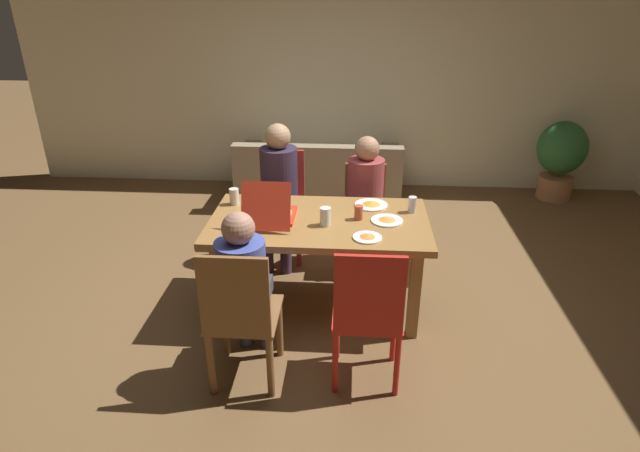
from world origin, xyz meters
TOP-DOWN VIEW (x-y plane):
  - ground_plane at (0.00, 0.00)m, footprint 20.00×20.00m
  - back_wall at (0.00, 2.85)m, footprint 7.58×0.12m
  - dining_table at (0.00, 0.00)m, footprint 1.62×0.92m
  - chair_0 at (-0.41, 0.90)m, footprint 0.43×0.43m
  - person_0 at (-0.41, 0.76)m, footprint 0.33×0.52m
  - chair_1 at (-0.41, -0.92)m, footprint 0.43×0.46m
  - person_1 at (-0.41, -0.76)m, footprint 0.30×0.50m
  - chair_2 at (0.35, 0.89)m, footprint 0.39×0.42m
  - person_2 at (0.35, 0.75)m, footprint 0.31×0.54m
  - chair_3 at (0.35, -0.89)m, footprint 0.43×0.38m
  - pizza_box_0 at (-0.36, -0.02)m, footprint 0.35×0.47m
  - plate_0 at (0.50, 0.00)m, footprint 0.24×0.24m
  - plate_1 at (0.39, 0.29)m, footprint 0.26×0.26m
  - plate_2 at (0.35, -0.29)m, footprint 0.20×0.20m
  - drinking_glass_0 at (-0.69, 0.25)m, footprint 0.07×0.07m
  - drinking_glass_1 at (0.29, 0.02)m, footprint 0.06×0.06m
  - drinking_glass_2 at (0.70, 0.18)m, footprint 0.06×0.06m
  - drinking_glass_3 at (0.05, -0.10)m, footprint 0.08×0.08m
  - couch at (-0.15, 2.19)m, footprint 1.86×0.84m
  - potted_plant at (2.64, 2.48)m, footprint 0.55×0.55m

SIDE VIEW (x-z plane):
  - ground_plane at x=0.00m, z-range 0.00..0.00m
  - couch at x=-0.15m, z-range -0.10..0.65m
  - chair_2 at x=0.35m, z-range 0.05..0.91m
  - chair_1 at x=-0.41m, z-range 0.02..1.01m
  - chair_0 at x=-0.41m, z-range 0.03..1.01m
  - potted_plant at x=2.64m, z-range 0.07..0.99m
  - chair_3 at x=0.35m, z-range 0.06..1.04m
  - dining_table at x=0.00m, z-range 0.28..1.03m
  - person_1 at x=-0.41m, z-range 0.10..1.25m
  - person_2 at x=0.35m, z-range 0.10..1.27m
  - person_0 at x=-0.41m, z-range 0.11..1.37m
  - plate_1 at x=0.39m, z-range 0.75..0.78m
  - plate_0 at x=0.50m, z-range 0.75..0.78m
  - plate_2 at x=0.35m, z-range 0.75..0.78m
  - pizza_box_0 at x=-0.36m, z-range 0.63..0.97m
  - drinking_glass_1 at x=0.29m, z-range 0.75..0.86m
  - drinking_glass_2 at x=0.70m, z-range 0.75..0.88m
  - drinking_glass_0 at x=-0.69m, z-range 0.75..0.88m
  - drinking_glass_3 at x=0.05m, z-range 0.75..0.89m
  - back_wall at x=0.00m, z-range 0.00..2.76m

